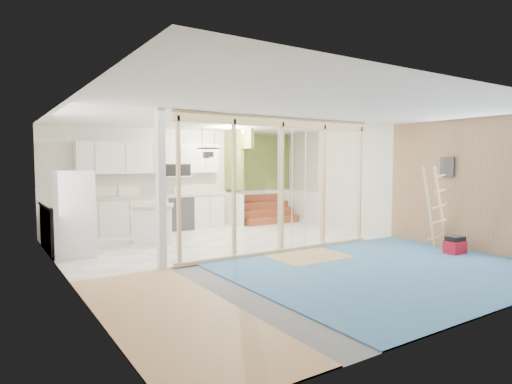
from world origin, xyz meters
TOP-DOWN VIEW (x-y plane):
  - room at (0.00, 0.00)m, footprint 7.01×8.01m
  - floor_overlays at (0.07, 0.06)m, footprint 7.00×8.00m
  - stud_frame at (-0.24, -0.00)m, footprint 4.66×0.14m
  - base_cabinets at (-1.61, 3.36)m, footprint 4.45×2.24m
  - upper_cabinets at (-0.84, 3.82)m, footprint 3.60×0.41m
  - green_partition at (2.04, 3.66)m, footprint 2.25×1.51m
  - pot_rack at (-0.31, 1.89)m, footprint 0.52×0.52m
  - sheathing_panel at (3.48, -2.00)m, footprint 0.02×4.00m
  - electrical_panel at (3.43, -1.40)m, footprint 0.04×0.30m
  - ceiling_light at (1.40, 3.00)m, footprint 0.32×0.32m
  - fridge at (-3.07, 1.76)m, footprint 0.81×0.78m
  - island at (-1.40, 2.36)m, footprint 1.11×1.11m
  - bowl at (-1.25, 2.29)m, footprint 0.28×0.28m
  - soap_bottle_a at (-1.75, 3.75)m, footprint 0.14×0.14m
  - soap_bottle_b at (-0.32, 3.76)m, footprint 0.11×0.12m
  - toolbox at (3.00, -1.89)m, footprint 0.38×0.29m
  - ladder at (3.15, -1.37)m, footprint 0.88×0.13m

SIDE VIEW (x-z plane):
  - floor_overlays at x=0.07m, z-range 0.00..0.02m
  - toolbox at x=3.00m, z-range -0.01..0.34m
  - island at x=-1.40m, z-range 0.00..0.82m
  - base_cabinets at x=-1.61m, z-range 0.00..0.93m
  - fridge at x=-3.07m, z-range 0.00..1.59m
  - ladder at x=3.15m, z-range 0.02..1.67m
  - bowl at x=-1.25m, z-range 0.83..0.88m
  - green_partition at x=2.04m, z-range -0.36..2.24m
  - soap_bottle_b at x=-0.32m, z-range 0.93..1.15m
  - soap_bottle_a at x=-1.75m, z-range 0.93..1.24m
  - sheathing_panel at x=3.48m, z-range 0.00..2.60m
  - room at x=0.00m, z-range 0.00..2.61m
  - stud_frame at x=-0.24m, z-range 0.29..2.89m
  - electrical_panel at x=3.43m, z-range 1.45..1.85m
  - upper_cabinets at x=-0.84m, z-range 1.39..2.25m
  - pot_rack at x=-0.31m, z-range 1.64..2.36m
  - ceiling_light at x=1.40m, z-range 2.50..2.58m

